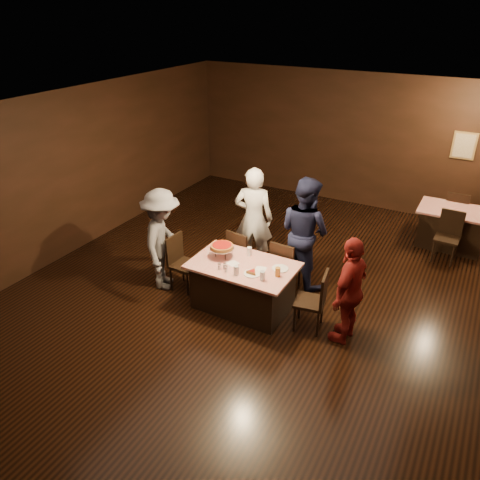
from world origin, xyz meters
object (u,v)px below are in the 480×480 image
at_px(diner_grey_knit, 162,240).
at_px(chair_far_left, 243,254).
at_px(chair_end_left, 185,264).
at_px(glass_amber, 278,272).
at_px(glass_back, 249,251).
at_px(chair_end_right, 310,300).
at_px(plate_empty, 280,269).
at_px(glass_front_right, 262,276).
at_px(main_table, 243,286).
at_px(diner_red_shirt, 350,290).
at_px(back_table, 451,228).
at_px(pizza_stand, 222,247).
at_px(chair_far_right, 286,266).
at_px(glass_front_left, 236,270).
at_px(diner_navy_hoodie, 305,232).
at_px(chair_back_far, 456,212).
at_px(chair_back_near, 447,238).
at_px(diner_white_jacket, 254,219).

bearing_deg(diner_grey_knit, chair_far_left, -75.10).
xyz_separation_m(chair_end_left, diner_grey_knit, (-0.36, -0.08, 0.39)).
xyz_separation_m(glass_amber, glass_back, (-0.65, 0.35, 0.00)).
bearing_deg(chair_end_left, glass_amber, -90.07).
height_order(chair_end_right, plate_empty, chair_end_right).
height_order(plate_empty, glass_front_right, glass_front_right).
xyz_separation_m(chair_end_left, glass_amber, (1.70, -0.05, 0.37)).
distance_m(main_table, diner_red_shirt, 1.70).
height_order(back_table, pizza_stand, pizza_stand).
bearing_deg(chair_far_right, glass_front_left, 74.26).
bearing_deg(diner_navy_hoodie, chair_back_far, -100.22).
bearing_deg(chair_end_left, back_table, -42.42).
height_order(chair_far_left, chair_back_near, same).
height_order(chair_end_left, diner_navy_hoodie, diner_navy_hoodie).
distance_m(pizza_stand, glass_front_left, 0.58).
relative_size(chair_far_left, diner_white_jacket, 0.51).
height_order(diner_grey_knit, plate_empty, diner_grey_knit).
bearing_deg(diner_grey_knit, glass_back, -98.15).
bearing_deg(glass_front_left, pizza_stand, 142.13).
distance_m(chair_end_right, pizza_stand, 1.57).
height_order(main_table, back_table, same).
bearing_deg(chair_back_far, glass_back, 58.54).
relative_size(diner_white_jacket, diner_navy_hoodie, 0.99).
distance_m(chair_back_near, diner_grey_knit, 5.15).
distance_m(diner_red_shirt, pizza_stand, 2.05).
height_order(diner_white_jacket, glass_amber, diner_white_jacket).
height_order(chair_far_left, plate_empty, chair_far_left).
height_order(chair_back_far, diner_white_jacket, diner_white_jacket).
bearing_deg(glass_amber, back_table, 62.84).
bearing_deg(diner_red_shirt, main_table, -82.15).
distance_m(chair_end_right, glass_front_right, 0.79).
relative_size(chair_far_left, chair_end_right, 1.00).
relative_size(diner_white_jacket, plate_empty, 7.49).
bearing_deg(diner_red_shirt, glass_back, -92.22).
bearing_deg(diner_red_shirt, chair_far_right, -113.15).
height_order(diner_white_jacket, glass_front_right, diner_white_jacket).
height_order(chair_back_near, pizza_stand, pizza_stand).
distance_m(main_table, glass_front_right, 0.69).
bearing_deg(main_table, pizza_stand, 172.87).
bearing_deg(glass_front_right, chair_end_right, 21.04).
distance_m(chair_back_near, glass_front_left, 4.25).
bearing_deg(chair_back_near, diner_navy_hoodie, -133.99).
bearing_deg(chair_far_right, chair_back_far, -118.09).
xyz_separation_m(chair_end_left, chair_back_near, (3.68, 3.10, 0.00)).
bearing_deg(chair_back_near, diner_grey_knit, -139.18).
bearing_deg(diner_red_shirt, glass_front_left, -71.53).
relative_size(diner_red_shirt, glass_front_left, 11.52).
relative_size(back_table, diner_navy_hoodie, 0.69).
height_order(plate_empty, glass_front_left, glass_front_left).
xyz_separation_m(main_table, diner_grey_knit, (-1.46, -0.08, 0.48)).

